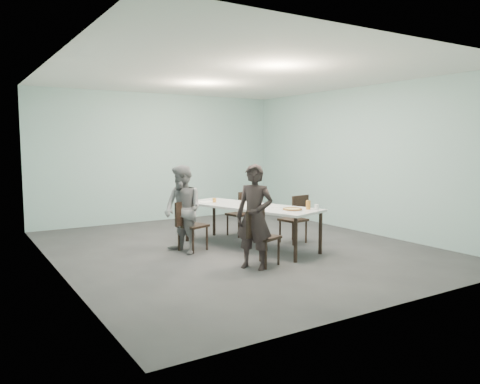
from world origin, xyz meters
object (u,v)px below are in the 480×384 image
chair_far_left (189,222)px  tealight (254,204)px  amber_tumbler (214,200)px  diner_near (255,217)px  diner_far (183,210)px  water_tumbler (317,207)px  chair_far_right (242,210)px  beer_glass (308,205)px  table (250,209)px  chair_near_right (296,215)px  pizza (292,209)px  chair_near_left (260,233)px  side_plate (277,207)px

chair_far_left → tealight: 1.19m
chair_far_left → amber_tumbler: 0.87m
diner_near → amber_tumbler: (0.38, 1.91, 0.02)m
diner_far → water_tumbler: 2.22m
diner_far → tealight: size_ratio=26.45×
tealight → chair_far_right: bearing=68.5°
tealight → beer_glass: bearing=-62.9°
table → tealight: bearing=-16.2°
chair_near_right → diner_far: bearing=-16.0°
diner_far → water_tumbler: diner_far is taller
chair_far_right → beer_glass: bearing=82.2°
tealight → amber_tumbler: amber_tumbler is taller
chair_far_right → pizza: (-0.24, -1.90, 0.27)m
diner_near → chair_near_right: bearing=89.0°
chair_near_left → chair_near_right: bearing=14.4°
table → water_tumbler: 1.23m
diner_far → beer_glass: (1.74, -1.14, 0.08)m
chair_far_left → side_plate: size_ratio=4.83×
chair_far_left → pizza: bearing=-61.5°
chair_far_right → beer_glass: 1.97m
chair_far_left → amber_tumbler: size_ratio=10.88×
diner_near → pizza: size_ratio=4.53×
pizza → water_tumbler: bearing=-20.5°
diner_near → water_tumbler: size_ratio=17.13×
chair_far_right → pizza: 1.94m
table → beer_glass: 1.09m
chair_far_right → beer_glass: beer_glass is taller
chair_near_left → water_tumbler: 1.26m
chair_far_left → water_tumbler: bearing=-57.3°
diner_far → water_tumbler: bearing=41.4°
chair_near_right → water_tumbler: 1.05m
water_tumbler → table: bearing=121.6°
table → diner_near: diner_near is taller
chair_near_left → side_plate: (0.84, 0.72, 0.25)m
chair_near_left → pizza: chair_near_left is taller
diner_near → amber_tumbler: size_ratio=19.27×
chair_near_left → tealight: chair_near_left is taller
diner_near → beer_glass: (1.26, 0.28, 0.05)m
tealight → amber_tumbler: bearing=119.6°
beer_glass → tealight: beer_glass is taller
chair_far_right → pizza: chair_far_right is taller
table → chair_near_left: 1.32m
beer_glass → water_tumbler: 0.14m
diner_far → chair_far_right: bearing=101.2°
table → amber_tumbler: 0.77m
chair_far_right → diner_near: (-1.20, -2.23, 0.27)m
beer_glass → table: bearing=120.4°
table → diner_far: diner_far is taller
chair_far_left → chair_far_right: bearing=6.4°
chair_far_right → diner_far: 1.88m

